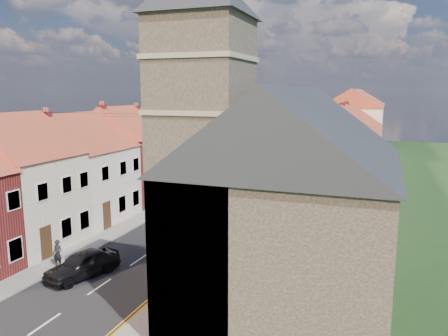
# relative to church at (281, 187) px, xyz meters

# --- Properties ---
(ground) EXTENTS (160.00, 160.00, 0.00)m
(ground) POSITION_rel_church_xyz_m (-9.36, -3.32, -5.88)
(ground) COLOR #213C19
(ground) RESTS_ON ground
(road) EXTENTS (7.00, 90.00, 0.02)m
(road) POSITION_rel_church_xyz_m (-9.36, 26.68, -5.87)
(road) COLOR black
(road) RESTS_ON ground
(pavement_left) EXTENTS (1.80, 90.00, 0.12)m
(pavement_left) POSITION_rel_church_xyz_m (-13.76, 26.68, -5.82)
(pavement_left) COLOR gray
(pavement_left) RESTS_ON ground
(pavement_right) EXTENTS (1.80, 90.00, 0.12)m
(pavement_right) POSITION_rel_church_xyz_m (-4.96, 26.68, -5.82)
(pavement_right) COLOR gray
(pavement_right) RESTS_ON ground
(church) EXTENTS (11.25, 14.25, 15.20)m
(church) POSITION_rel_church_xyz_m (0.00, 0.00, 0.00)
(church) COLOR #3A3328
(church) RESTS_ON ground
(cottage_r_tudor) EXTENTS (8.30, 5.20, 9.00)m
(cottage_r_tudor) POSITION_rel_church_xyz_m (-0.09, 9.37, -1.41)
(cottage_r_tudor) COLOR white
(cottage_r_tudor) RESTS_ON ground
(cottage_r_white_near) EXTENTS (8.30, 6.00, 9.00)m
(cottage_r_white_near) POSITION_rel_church_xyz_m (-0.06, 14.77, -1.40)
(cottage_r_white_near) COLOR tan
(cottage_r_white_near) RESTS_ON ground
(cottage_r_cream_mid) EXTENTS (8.30, 5.20, 9.00)m
(cottage_r_cream_mid) POSITION_rel_church_xyz_m (-0.06, 20.17, -1.40)
(cottage_r_cream_mid) COLOR tan
(cottage_r_cream_mid) RESTS_ON ground
(cottage_r_pink) EXTENTS (8.30, 6.00, 9.00)m
(cottage_r_pink) POSITION_rel_church_xyz_m (-0.06, 25.57, -1.40)
(cottage_r_pink) COLOR tan
(cottage_r_pink) RESTS_ON ground
(cottage_r_white_far) EXTENTS (8.30, 5.20, 9.00)m
(cottage_r_white_far) POSITION_rel_church_xyz_m (-0.06, 30.97, -1.40)
(cottage_r_white_far) COLOR white
(cottage_r_white_far) RESTS_ON ground
(cottage_r_cream_far) EXTENTS (8.30, 6.00, 9.00)m
(cottage_r_cream_far) POSITION_rel_church_xyz_m (-0.06, 36.37, -1.40)
(cottage_r_cream_far) COLOR white
(cottage_r_cream_far) RESTS_ON ground
(cottage_l_cream) EXTENTS (8.30, 6.30, 9.10)m
(cottage_l_cream) POSITION_rel_church_xyz_m (-18.66, 2.22, -1.35)
(cottage_l_cream) COLOR white
(cottage_l_cream) RESTS_ON ground
(cottage_l_white) EXTENTS (8.30, 6.90, 8.80)m
(cottage_l_white) POSITION_rel_church_xyz_m (-18.66, 8.62, -1.51)
(cottage_l_white) COLOR beige
(cottage_l_white) RESTS_ON ground
(cottage_l_brick_mid) EXTENTS (8.30, 5.70, 9.10)m
(cottage_l_brick_mid) POSITION_rel_church_xyz_m (-18.66, 14.72, -1.35)
(cottage_l_brick_mid) COLOR maroon
(cottage_l_brick_mid) RESTS_ON ground
(cottage_l_pink) EXTENTS (8.30, 6.30, 8.80)m
(cottage_l_pink) POSITION_rel_church_xyz_m (-18.66, 20.52, -1.51)
(cottage_l_pink) COLOR tan
(cottage_l_pink) RESTS_ON ground
(block_right_far) EXTENTS (8.30, 24.20, 10.50)m
(block_right_far) POSITION_rel_church_xyz_m (-0.06, 51.68, -0.58)
(block_right_far) COLOR white
(block_right_far) RESTS_ON ground
(block_left_far) EXTENTS (8.30, 24.20, 10.50)m
(block_left_far) POSITION_rel_church_xyz_m (-18.66, 46.68, -0.58)
(block_left_far) COLOR maroon
(block_left_far) RESTS_ON ground
(lamppost) EXTENTS (0.88, 0.15, 6.00)m
(lamppost) POSITION_rel_church_xyz_m (-13.17, 16.68, -2.34)
(lamppost) COLOR black
(lamppost) RESTS_ON pavement_left
(car_near) EXTENTS (2.98, 4.63, 1.47)m
(car_near) POSITION_rel_church_xyz_m (-11.03, -0.52, -5.14)
(car_near) COLOR black
(car_near) RESTS_ON ground
(car_mid) EXTENTS (2.25, 4.32, 1.35)m
(car_mid) POSITION_rel_church_xyz_m (-11.49, 21.85, -5.20)
(car_mid) COLOR gray
(car_mid) RESTS_ON ground
(car_far) EXTENTS (2.37, 4.83, 1.35)m
(car_far) POSITION_rel_church_xyz_m (-11.81, 31.36, -5.20)
(car_far) COLOR navy
(car_far) RESTS_ON ground
(car_distant) EXTENTS (2.98, 4.87, 1.26)m
(car_distant) POSITION_rel_church_xyz_m (-12.56, 58.25, -5.25)
(car_distant) COLOR #AFB2B7
(car_distant) RESTS_ON ground
(pedestrian_left) EXTENTS (0.62, 0.43, 1.64)m
(pedestrian_left) POSITION_rel_church_xyz_m (-13.06, -0.14, -4.94)
(pedestrian_left) COLOR black
(pedestrian_left) RESTS_ON pavement_left
(pedestrian_right) EXTENTS (1.03, 0.86, 1.89)m
(pedestrian_right) POSITION_rel_church_xyz_m (-5.63, 2.25, -4.81)
(pedestrian_right) COLOR black
(pedestrian_right) RESTS_ON pavement_right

